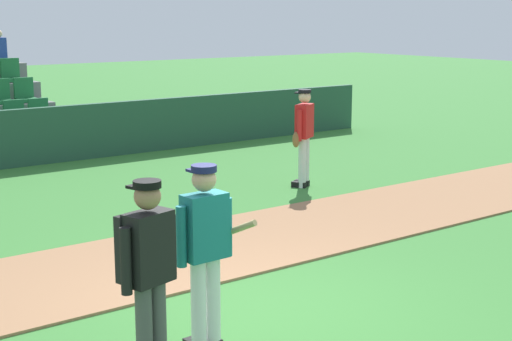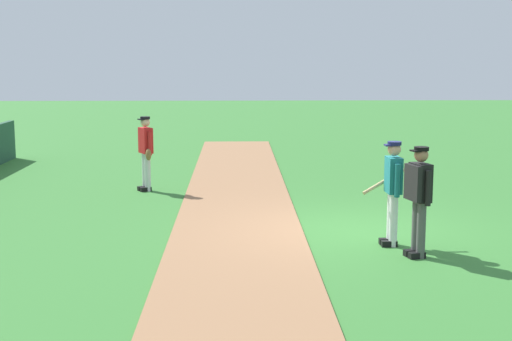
{
  "view_description": "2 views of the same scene",
  "coord_description": "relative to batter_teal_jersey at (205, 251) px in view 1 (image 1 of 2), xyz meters",
  "views": [
    {
      "loc": [
        -4.46,
        -6.01,
        3.06
      ],
      "look_at": [
        1.07,
        1.46,
        1.15
      ],
      "focal_mm": 53.49,
      "sensor_mm": 36.0,
      "label": 1
    },
    {
      "loc": [
        -12.63,
        2.15,
        3.13
      ],
      "look_at": [
        0.44,
        1.79,
        1.07
      ],
      "focal_mm": 50.54,
      "sensor_mm": 36.0,
      "label": 2
    }
  ],
  "objects": [
    {
      "name": "infield_dirt_path",
      "position": [
        0.91,
        2.59,
        -0.95
      ],
      "size": [
        28.0,
        2.37,
        0.03
      ],
      "primitive_type": "cube",
      "color": "#9E704C",
      "rests_on": "ground"
    },
    {
      "name": "batter_teal_jersey",
      "position": [
        0.0,
        0.0,
        0.0
      ],
      "size": [
        0.7,
        0.77,
        1.76
      ],
      "color": "white",
      "rests_on": "ground"
    },
    {
      "name": "ground_plane",
      "position": [
        0.91,
        0.45,
        -0.97
      ],
      "size": [
        80.0,
        80.0,
        0.0
      ],
      "primitive_type": "plane",
      "color": "#387A33"
    },
    {
      "name": "umpire_home_plate",
      "position": [
        -0.72,
        -0.25,
        0.03
      ],
      "size": [
        0.57,
        0.38,
        1.76
      ],
      "color": "#4C4C4C",
      "rests_on": "ground"
    },
    {
      "name": "runner_red_jersey",
      "position": [
        5.14,
        4.73,
        -0.01
      ],
      "size": [
        0.64,
        0.43,
        1.76
      ],
      "color": "silver",
      "rests_on": "ground"
    }
  ]
}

